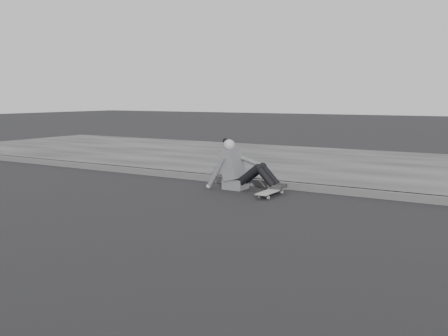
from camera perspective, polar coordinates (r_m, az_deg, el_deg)
name	(u,v)px	position (r m, az deg, el deg)	size (l,w,h in m)	color
ground	(248,226)	(6.25, 2.73, -6.59)	(80.00, 80.00, 0.00)	black
curb	(320,188)	(8.55, 10.86, -2.31)	(24.00, 0.16, 0.12)	#454545
sidewalk	(367,167)	(11.41, 16.03, 0.11)	(24.00, 6.00, 0.12)	#3D3D3D
skateboard	(271,192)	(8.10, 5.40, -2.70)	(0.20, 0.78, 0.09)	gray
seated_woman	(239,169)	(8.60, 1.70, -0.08)	(1.38, 0.46, 0.88)	#4F5052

